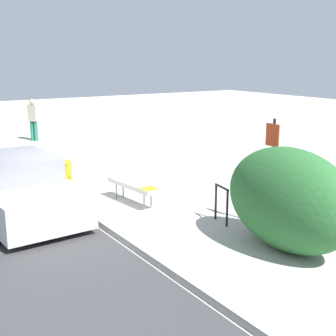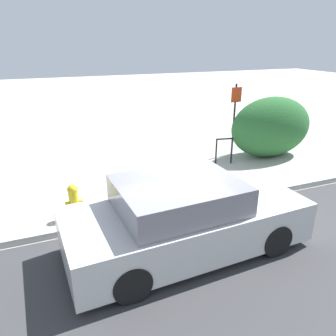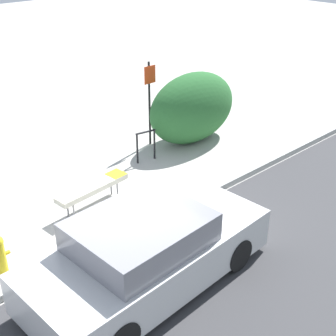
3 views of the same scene
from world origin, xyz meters
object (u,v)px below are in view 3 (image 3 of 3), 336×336
at_px(bike_rack, 146,143).
at_px(parked_car_near, 147,253).
at_px(bench, 93,188).
at_px(sign_post, 150,96).

height_order(bike_rack, parked_car_near, parked_car_near).
height_order(bench, bike_rack, bike_rack).
xyz_separation_m(sign_post, parked_car_near, (-3.67, -4.25, -0.76)).
xyz_separation_m(bench, parked_car_near, (-0.69, -2.62, 0.17)).
relative_size(bench, sign_post, 0.76).
bearing_deg(bench, parked_car_near, -110.54).
relative_size(sign_post, parked_car_near, 0.53).
xyz_separation_m(bike_rack, parked_car_near, (-2.93, -3.55, 0.13)).
bearing_deg(bike_rack, sign_post, 43.49).
bearing_deg(bench, bike_rack, 16.88).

